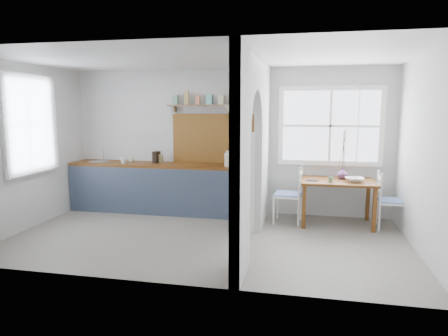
% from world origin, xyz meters
% --- Properties ---
extents(floor, '(5.80, 3.20, 0.01)m').
position_xyz_m(floor, '(0.00, 0.00, 0.00)').
color(floor, slate).
rests_on(floor, ground).
extents(ceiling, '(5.80, 3.20, 0.01)m').
position_xyz_m(ceiling, '(0.00, 0.00, 2.60)').
color(ceiling, silver).
rests_on(ceiling, walls).
extents(walls, '(5.81, 3.21, 2.60)m').
position_xyz_m(walls, '(0.00, 0.00, 1.30)').
color(walls, silver).
rests_on(walls, floor).
extents(partition, '(0.12, 3.20, 2.60)m').
position_xyz_m(partition, '(0.70, 0.06, 1.45)').
color(partition, silver).
rests_on(partition, floor).
extents(kitchen_window, '(0.10, 1.16, 1.50)m').
position_xyz_m(kitchen_window, '(-2.87, 0.00, 1.65)').
color(kitchen_window, white).
rests_on(kitchen_window, walls).
extents(nook_window, '(1.76, 0.10, 1.30)m').
position_xyz_m(nook_window, '(1.80, 1.56, 1.60)').
color(nook_window, white).
rests_on(nook_window, walls).
extents(counter, '(3.50, 0.60, 0.90)m').
position_xyz_m(counter, '(-1.13, 1.33, 0.46)').
color(counter, '#512C11').
rests_on(counter, floor).
extents(sink, '(0.40, 0.40, 0.02)m').
position_xyz_m(sink, '(-2.43, 1.30, 0.89)').
color(sink, silver).
rests_on(sink, counter).
extents(backsplash, '(1.65, 0.03, 0.90)m').
position_xyz_m(backsplash, '(-0.20, 1.58, 1.35)').
color(backsplash, brown).
rests_on(backsplash, walls).
extents(shelf, '(1.75, 0.20, 0.21)m').
position_xyz_m(shelf, '(-0.20, 1.49, 2.01)').
color(shelf, '#8D694D').
rests_on(shelf, walls).
extents(pendant_lamp, '(0.26, 0.26, 0.16)m').
position_xyz_m(pendant_lamp, '(0.15, 1.15, 1.88)').
color(pendant_lamp, beige).
rests_on(pendant_lamp, ceiling).
extents(utensil_rail, '(0.02, 0.50, 0.02)m').
position_xyz_m(utensil_rail, '(0.61, 0.90, 1.45)').
color(utensil_rail, silver).
rests_on(utensil_rail, partition).
extents(dining_table, '(1.19, 0.80, 0.74)m').
position_xyz_m(dining_table, '(1.93, 1.11, 0.37)').
color(dining_table, '#512C11').
rests_on(dining_table, floor).
extents(chair_left, '(0.48, 0.48, 0.97)m').
position_xyz_m(chair_left, '(1.13, 1.08, 0.49)').
color(chair_left, white).
rests_on(chair_left, floor).
extents(chair_right, '(0.43, 0.43, 0.91)m').
position_xyz_m(chair_right, '(2.75, 1.05, 0.46)').
color(chair_right, white).
rests_on(chair_right, floor).
extents(kettle, '(0.25, 0.21, 0.28)m').
position_xyz_m(kettle, '(0.11, 1.20, 1.04)').
color(kettle, beige).
rests_on(kettle, counter).
extents(mug_a, '(0.14, 0.14, 0.11)m').
position_xyz_m(mug_a, '(-1.86, 1.17, 0.96)').
color(mug_a, silver).
rests_on(mug_a, counter).
extents(mug_b, '(0.13, 0.13, 0.08)m').
position_xyz_m(mug_b, '(-1.81, 1.39, 0.94)').
color(mug_b, silver).
rests_on(mug_b, counter).
extents(knife_block, '(0.13, 0.16, 0.21)m').
position_xyz_m(knife_block, '(-1.30, 1.37, 1.01)').
color(knife_block, black).
rests_on(knife_block, counter).
extents(jar, '(0.11, 0.11, 0.15)m').
position_xyz_m(jar, '(-1.22, 1.40, 0.98)').
color(jar, olive).
rests_on(jar, counter).
extents(towel_magenta, '(0.02, 0.03, 0.54)m').
position_xyz_m(towel_magenta, '(0.58, 0.98, 0.28)').
color(towel_magenta, '#A42052').
rests_on(towel_magenta, counter).
extents(towel_orange, '(0.02, 0.03, 0.50)m').
position_xyz_m(towel_orange, '(0.58, 0.96, 0.25)').
color(towel_orange, '#E54B08').
rests_on(towel_orange, counter).
extents(bowl, '(0.34, 0.34, 0.07)m').
position_xyz_m(bowl, '(2.18, 1.02, 0.78)').
color(bowl, white).
rests_on(bowl, dining_table).
extents(table_cup, '(0.10, 0.10, 0.08)m').
position_xyz_m(table_cup, '(1.80, 0.95, 0.78)').
color(table_cup, '#619666').
rests_on(table_cup, dining_table).
extents(plate, '(0.24, 0.24, 0.02)m').
position_xyz_m(plate, '(1.52, 1.01, 0.75)').
color(plate, '#2A1F20').
rests_on(plate, dining_table).
extents(vase, '(0.24, 0.24, 0.19)m').
position_xyz_m(vase, '(2.01, 1.26, 0.83)').
color(vase, '#5E3768').
rests_on(vase, dining_table).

